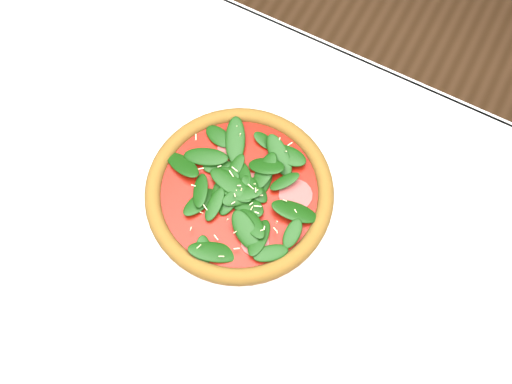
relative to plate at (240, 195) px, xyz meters
The scene contains 5 objects.
ground 0.76m from the plate, 73.11° to the right, with size 6.00×6.00×0.00m, color brown.
dining_table 0.14m from the plate, 73.11° to the right, with size 1.21×0.81×0.75m.
plate is the anchor object (origin of this frame).
pizza 0.02m from the plate, 104.04° to the right, with size 0.33×0.33×0.04m.
wine_glass 0.31m from the plate, 156.58° to the right, with size 0.08×0.08×0.20m.
Camera 1 is at (0.14, -0.16, 1.53)m, focal length 40.00 mm.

